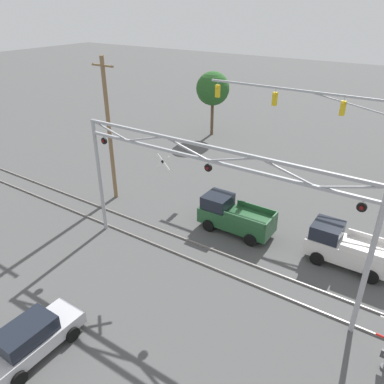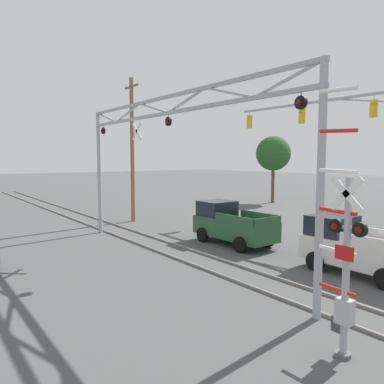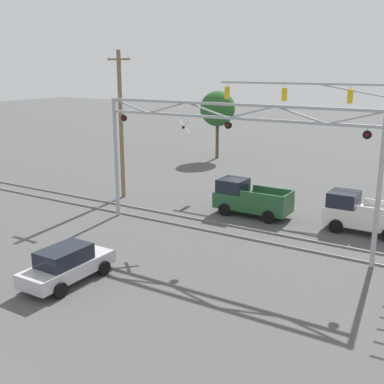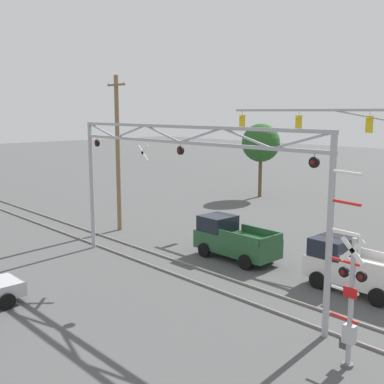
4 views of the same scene
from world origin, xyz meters
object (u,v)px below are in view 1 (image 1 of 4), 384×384
Objects in this scene: pickup_truck_lead at (233,216)px; background_tree_beyond_span at (213,89)px; crossing_gantry at (208,184)px; utility_pole_left at (109,130)px; traffic_signal_span at (357,127)px; sedan_waiting at (31,338)px; pickup_truck_following at (345,247)px.

pickup_truck_lead is 0.70× the size of background_tree_beyond_span.
crossing_gantry is 23.05m from background_tree_beyond_span.
traffic_signal_span is at bearing 26.14° from utility_pole_left.
crossing_gantry is at bearing -112.53° from traffic_signal_span.
sedan_waiting is at bearing -100.71° from pickup_truck_lead.
background_tree_beyond_span is at bearing 95.59° from utility_pole_left.
sedan_waiting is 14.43m from utility_pole_left.
pickup_truck_lead is 19.42m from background_tree_beyond_span.
sedan_waiting is at bearing -111.48° from traffic_signal_span.
background_tree_beyond_span is (-10.87, 15.63, 3.86)m from pickup_truck_lead.
crossing_gantry is 1.05× the size of traffic_signal_span.
background_tree_beyond_span reaches higher than pickup_truck_lead.
crossing_gantry is at bearing -141.64° from pickup_truck_following.
sedan_waiting is (-9.06, -13.17, -0.23)m from pickup_truck_following.
crossing_gantry is 1.53× the size of utility_pole_left.
pickup_truck_lead and pickup_truck_following have the same top height.
pickup_truck_lead is at bearing 5.04° from utility_pole_left.
pickup_truck_lead reaches higher than sedan_waiting.
pickup_truck_lead is at bearing 99.08° from crossing_gantry.
utility_pole_left reaches higher than pickup_truck_following.
traffic_signal_span is 18.53m from background_tree_beyond_span.
pickup_truck_following is at bearing 55.46° from sedan_waiting.
sedan_waiting is at bearing -124.54° from pickup_truck_following.
utility_pole_left is at bearing -175.60° from pickup_truck_following.
crossing_gantry reaches higher than sedan_waiting.
traffic_signal_span reaches higher than sedan_waiting.
utility_pole_left is 1.50× the size of background_tree_beyond_span.
pickup_truck_lead is at bearing 79.29° from sedan_waiting.
pickup_truck_following is (1.60, -5.80, -4.97)m from traffic_signal_span.
crossing_gantry is 10.55m from utility_pole_left.
pickup_truck_lead is 1.09× the size of sedan_waiting.
traffic_signal_span is 7.80m from pickup_truck_following.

